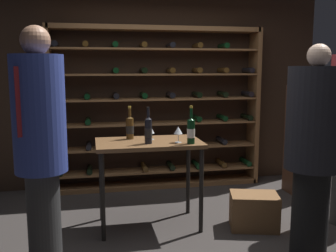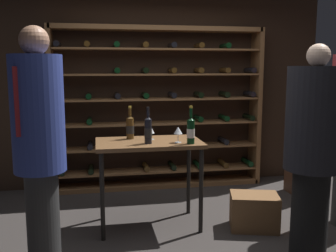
# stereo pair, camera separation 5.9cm
# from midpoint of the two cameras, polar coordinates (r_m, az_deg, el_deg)

# --- Properties ---
(ground_plane) EXTENTS (9.75, 9.75, 0.00)m
(ground_plane) POSITION_cam_midpoint_polar(r_m,az_deg,el_deg) (3.98, 3.29, -15.88)
(ground_plane) COLOR #383330
(back_wall) EXTENTS (4.63, 0.10, 2.94)m
(back_wall) POSITION_cam_midpoint_polar(r_m,az_deg,el_deg) (5.45, -1.59, 6.77)
(back_wall) COLOR #332319
(back_wall) RESTS_ON ground
(wine_rack) EXTENTS (2.87, 0.32, 2.19)m
(wine_rack) POSITION_cam_midpoint_polar(r_m,az_deg,el_deg) (5.26, -1.88, 2.59)
(wine_rack) COLOR brown
(wine_rack) RESTS_ON ground
(tasting_table) EXTENTS (1.07, 0.63, 0.91)m
(tasting_table) POSITION_cam_midpoint_polar(r_m,az_deg,el_deg) (3.96, -3.27, -3.82)
(tasting_table) COLOR brown
(tasting_table) RESTS_ON ground
(person_guest_plum_blouse) EXTENTS (0.48, 0.48, 1.84)m
(person_guest_plum_blouse) POSITION_cam_midpoint_polar(r_m,az_deg,el_deg) (3.46, 20.33, -2.47)
(person_guest_plum_blouse) COLOR black
(person_guest_plum_blouse) RESTS_ON ground
(person_bystander_dark_jacket) EXTENTS (0.40, 0.40, 1.97)m
(person_bystander_dark_jacket) POSITION_cam_midpoint_polar(r_m,az_deg,el_deg) (3.17, -18.90, -1.97)
(person_bystander_dark_jacket) COLOR #2C2C2C
(person_bystander_dark_jacket) RESTS_ON ground
(wine_crate) EXTENTS (0.55, 0.46, 0.36)m
(wine_crate) POSITION_cam_midpoint_polar(r_m,az_deg,el_deg) (4.16, 12.21, -12.22)
(wine_crate) COLOR brown
(wine_crate) RESTS_ON ground
(display_cabinet) EXTENTS (0.44, 0.36, 1.42)m
(display_cabinet) POSITION_cam_midpoint_polar(r_m,az_deg,el_deg) (5.35, 19.46, -1.96)
(display_cabinet) COLOR #4C2D1E
(display_cabinet) RESTS_ON ground
(wine_bottle_red_label) EXTENTS (0.08, 0.08, 0.38)m
(wine_bottle_red_label) POSITION_cam_midpoint_polar(r_m,az_deg,el_deg) (3.78, 2.97, -0.65)
(wine_bottle_red_label) COLOR black
(wine_bottle_red_label) RESTS_ON tasting_table
(wine_bottle_green_slim) EXTENTS (0.08, 0.08, 0.35)m
(wine_bottle_green_slim) POSITION_cam_midpoint_polar(r_m,az_deg,el_deg) (4.05, -6.09, -0.18)
(wine_bottle_green_slim) COLOR #4C3314
(wine_bottle_green_slim) RESTS_ON tasting_table
(wine_bottle_black_capsule) EXTENTS (0.08, 0.08, 0.36)m
(wine_bottle_black_capsule) POSITION_cam_midpoint_polar(r_m,az_deg,el_deg) (3.79, -3.38, -0.60)
(wine_bottle_black_capsule) COLOR black
(wine_bottle_black_capsule) RESTS_ON tasting_table
(wine_glass_stemmed_center) EXTENTS (0.09, 0.09, 0.16)m
(wine_glass_stemmed_center) POSITION_cam_midpoint_polar(r_m,az_deg,el_deg) (3.83, 1.09, -0.73)
(wine_glass_stemmed_center) COLOR silver
(wine_glass_stemmed_center) RESTS_ON tasting_table
(wine_glass_stemmed_right) EXTENTS (0.07, 0.07, 0.14)m
(wine_glass_stemmed_right) POSITION_cam_midpoint_polar(r_m,az_deg,el_deg) (4.00, -2.96, -0.68)
(wine_glass_stemmed_right) COLOR silver
(wine_glass_stemmed_right) RESTS_ON tasting_table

